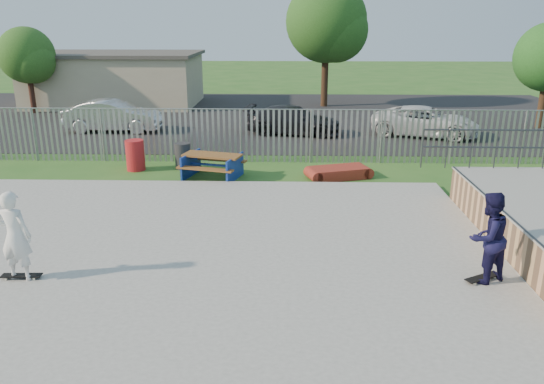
{
  "coord_description": "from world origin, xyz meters",
  "views": [
    {
      "loc": [
        2.7,
        -10.33,
        5.13
      ],
      "look_at": [
        2.36,
        2.0,
        1.1
      ],
      "focal_mm": 35.0,
      "sensor_mm": 36.0,
      "label": 1
    }
  ],
  "objects_px": {
    "trash_bin_red": "(135,155)",
    "skater_white": "(15,236)",
    "funbox": "(339,173)",
    "car_dark": "(294,120)",
    "trash_bin_grey": "(183,156)",
    "car_white": "(425,121)",
    "tree_mid": "(326,22)",
    "skater_navy": "(488,237)",
    "picnic_table": "(213,166)",
    "car_silver": "(113,116)",
    "tree_left": "(27,55)"
  },
  "relations": [
    {
      "from": "trash_bin_red",
      "to": "skater_white",
      "type": "height_order",
      "value": "skater_white"
    },
    {
      "from": "funbox",
      "to": "car_dark",
      "type": "bearing_deg",
      "value": 83.74
    },
    {
      "from": "trash_bin_grey",
      "to": "car_white",
      "type": "xyz_separation_m",
      "value": [
        10.07,
        5.83,
        0.22
      ]
    },
    {
      "from": "trash_bin_red",
      "to": "funbox",
      "type": "bearing_deg",
      "value": -6.37
    },
    {
      "from": "car_dark",
      "to": "tree_mid",
      "type": "xyz_separation_m",
      "value": [
        1.98,
        8.48,
        4.32
      ]
    },
    {
      "from": "car_white",
      "to": "tree_mid",
      "type": "bearing_deg",
      "value": 43.61
    },
    {
      "from": "skater_navy",
      "to": "skater_white",
      "type": "bearing_deg",
      "value": -27.49
    },
    {
      "from": "tree_mid",
      "to": "skater_navy",
      "type": "distance_m",
      "value": 23.64
    },
    {
      "from": "trash_bin_grey",
      "to": "picnic_table",
      "type": "bearing_deg",
      "value": -42.87
    },
    {
      "from": "car_white",
      "to": "skater_navy",
      "type": "relative_size",
      "value": 2.6
    },
    {
      "from": "car_silver",
      "to": "tree_mid",
      "type": "xyz_separation_m",
      "value": [
        10.53,
        8.11,
        4.22
      ]
    },
    {
      "from": "car_silver",
      "to": "skater_white",
      "type": "distance_m",
      "value": 15.6
    },
    {
      "from": "funbox",
      "to": "skater_white",
      "type": "height_order",
      "value": "skater_white"
    },
    {
      "from": "tree_mid",
      "to": "funbox",
      "type": "bearing_deg",
      "value": -91.93
    },
    {
      "from": "car_white",
      "to": "skater_white",
      "type": "relative_size",
      "value": 2.6
    },
    {
      "from": "trash_bin_grey",
      "to": "car_dark",
      "type": "relative_size",
      "value": 0.21
    },
    {
      "from": "trash_bin_red",
      "to": "trash_bin_grey",
      "type": "height_order",
      "value": "trash_bin_red"
    },
    {
      "from": "tree_left",
      "to": "skater_white",
      "type": "xyz_separation_m",
      "value": [
        9.19,
        -20.52,
        -2.14
      ]
    },
    {
      "from": "car_dark",
      "to": "tree_left",
      "type": "xyz_separation_m",
      "value": [
        -14.84,
        5.56,
        2.55
      ]
    },
    {
      "from": "trash_bin_grey",
      "to": "skater_white",
      "type": "distance_m",
      "value": 9.05
    },
    {
      "from": "trash_bin_grey",
      "to": "skater_white",
      "type": "height_order",
      "value": "skater_white"
    },
    {
      "from": "trash_bin_grey",
      "to": "skater_white",
      "type": "bearing_deg",
      "value": -100.3
    },
    {
      "from": "picnic_table",
      "to": "skater_white",
      "type": "distance_m",
      "value": 8.27
    },
    {
      "from": "tree_mid",
      "to": "trash_bin_red",
      "type": "bearing_deg",
      "value": -117.38
    },
    {
      "from": "picnic_table",
      "to": "tree_left",
      "type": "relative_size",
      "value": 0.48
    },
    {
      "from": "car_white",
      "to": "tree_left",
      "type": "distance_m",
      "value": 21.81
    },
    {
      "from": "tree_left",
      "to": "tree_mid",
      "type": "distance_m",
      "value": 17.16
    },
    {
      "from": "trash_bin_red",
      "to": "tree_mid",
      "type": "relative_size",
      "value": 0.15
    },
    {
      "from": "tree_mid",
      "to": "picnic_table",
      "type": "bearing_deg",
      "value": -107.0
    },
    {
      "from": "trash_bin_red",
      "to": "car_dark",
      "type": "height_order",
      "value": "car_dark"
    },
    {
      "from": "car_white",
      "to": "picnic_table",
      "type": "bearing_deg",
      "value": 146.93
    },
    {
      "from": "picnic_table",
      "to": "funbox",
      "type": "xyz_separation_m",
      "value": [
        4.27,
        0.09,
        -0.23
      ]
    },
    {
      "from": "picnic_table",
      "to": "skater_navy",
      "type": "height_order",
      "value": "skater_navy"
    },
    {
      "from": "trash_bin_red",
      "to": "tree_left",
      "type": "bearing_deg",
      "value": 127.62
    },
    {
      "from": "picnic_table",
      "to": "tree_left",
      "type": "distance_m",
      "value": 17.76
    },
    {
      "from": "picnic_table",
      "to": "tree_mid",
      "type": "distance_m",
      "value": 17.03
    },
    {
      "from": "car_silver",
      "to": "tree_left",
      "type": "relative_size",
      "value": 0.95
    },
    {
      "from": "trash_bin_red",
      "to": "skater_white",
      "type": "bearing_deg",
      "value": -89.77
    },
    {
      "from": "tree_mid",
      "to": "skater_navy",
      "type": "height_order",
      "value": "tree_mid"
    },
    {
      "from": "picnic_table",
      "to": "car_dark",
      "type": "bearing_deg",
      "value": 83.92
    },
    {
      "from": "trash_bin_red",
      "to": "tree_left",
      "type": "relative_size",
      "value": 0.23
    },
    {
      "from": "trash_bin_grey",
      "to": "skater_navy",
      "type": "xyz_separation_m",
      "value": [
        7.66,
        -8.7,
        0.61
      ]
    },
    {
      "from": "car_white",
      "to": "skater_white",
      "type": "height_order",
      "value": "skater_white"
    },
    {
      "from": "funbox",
      "to": "car_white",
      "type": "height_order",
      "value": "car_white"
    },
    {
      "from": "trash_bin_red",
      "to": "skater_navy",
      "type": "relative_size",
      "value": 0.58
    },
    {
      "from": "skater_white",
      "to": "trash_bin_red",
      "type": "bearing_deg",
      "value": -82.21
    },
    {
      "from": "trash_bin_red",
      "to": "car_white",
      "type": "bearing_deg",
      "value": 27.39
    },
    {
      "from": "picnic_table",
      "to": "trash_bin_grey",
      "type": "bearing_deg",
      "value": 152.39
    },
    {
      "from": "skater_navy",
      "to": "trash_bin_red",
      "type": "bearing_deg",
      "value": -70.84
    },
    {
      "from": "skater_white",
      "to": "car_dark",
      "type": "bearing_deg",
      "value": -103.14
    }
  ]
}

